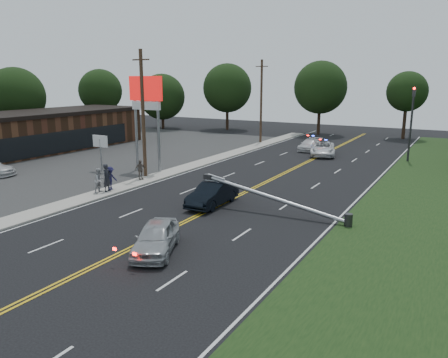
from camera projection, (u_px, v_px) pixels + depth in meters
The scene contains 25 objects.
ground at pixel (134, 247), 20.72m from camera, with size 120.00×120.00×0.00m, color black.
parking_lot at pixel (36, 168), 38.81m from camera, with size 25.00×60.00×0.01m, color #2D2D2D.
sidewalk at pixel (137, 183), 33.22m from camera, with size 1.80×70.00×0.12m, color #A7A297.
centerline_yellow at pixel (234, 198), 29.19m from camera, with size 0.36×80.00×0.00m, color gold.
pharmacy_building at pixel (16, 133), 45.55m from camera, with size 8.40×30.40×4.30m.
pylon_sign at pixel (146, 101), 36.28m from camera, with size 3.20×0.35×8.00m.
small_sign at pixel (100, 144), 37.10m from camera, with size 1.60×0.14×3.10m.
traffic_signal at pixel (412, 117), 41.20m from camera, with size 0.28×0.41×7.05m.
fallen_streetlight at pixel (281, 200), 25.28m from camera, with size 9.36×0.44×1.91m.
utility_pole_mid at pixel (143, 114), 34.17m from camera, with size 1.60×0.28×10.00m.
utility_pole_far at pixel (261, 101), 52.81m from camera, with size 1.60×0.28×10.00m.
tree_2 at pixel (16, 96), 54.14m from camera, with size 7.14×7.14×9.20m.
tree_3 at pixel (100, 91), 63.15m from camera, with size 6.17×6.17×9.15m.
tree_4 at pixel (162, 97), 68.49m from camera, with size 7.12×7.12×8.55m.
tree_5 at pixel (227, 88), 66.64m from camera, with size 7.40×7.40×10.06m.
tree_6 at pixel (320, 87), 60.68m from camera, with size 7.30×7.30×10.23m.
tree_7 at pixel (407, 92), 56.46m from camera, with size 5.18×5.18×8.74m.
crashed_sedan at pixel (212, 194), 27.36m from camera, with size 1.55×4.45×1.47m, color black.
waiting_sedan at pixel (156, 237), 19.94m from camera, with size 1.68×4.17×1.42m, color #ACB0B4.
emergency_a at pixel (323, 149), 45.13m from camera, with size 2.40×5.21×1.45m, color silver.
emergency_b at pixel (310, 145), 48.32m from camera, with size 1.77×4.36×1.26m, color silver.
bystander_a at pixel (107, 178), 30.21m from camera, with size 0.71×0.46×1.94m, color #212228.
bystander_b at pixel (99, 180), 30.00m from camera, with size 0.83×0.65×1.71m, color #A1A1A5.
bystander_c at pixel (110, 178), 30.69m from camera, with size 1.07×0.62×1.66m, color #1B1A41.
bystander_d at pixel (140, 170), 33.84m from camera, with size 0.91×0.38×1.55m, color #62574F.
Camera 1 is at (13.32, -14.82, 7.81)m, focal length 35.00 mm.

